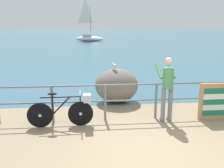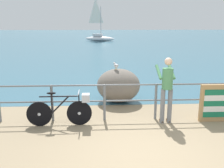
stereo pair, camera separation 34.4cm
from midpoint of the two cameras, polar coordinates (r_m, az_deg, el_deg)
ground_plane at (r=24.97m, az=-0.57°, el=7.30°), size 120.00×120.00×0.10m
sea_surface at (r=53.11m, az=-1.86°, el=10.65°), size 120.00×90.00×0.01m
promenade_railing at (r=7.11m, az=5.48°, el=-3.02°), size 7.23×0.07×1.02m
bicycle at (r=6.80m, az=-9.02°, el=-5.44°), size 1.70×0.48×0.92m
person_at_railing at (r=6.95m, az=13.52°, el=-0.69°), size 0.46×0.65×1.78m
folded_deckchair_stack at (r=7.59m, az=23.18°, el=-3.93°), size 0.84×0.10×1.04m
breakwater_boulder_main at (r=8.74m, az=2.57°, el=-0.31°), size 1.47×1.42×1.13m
seagull at (r=8.52m, az=2.04°, el=4.18°), size 0.21×0.34×0.23m
sailboat at (r=38.09m, az=-2.60°, el=10.58°), size 4.58×2.68×6.16m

